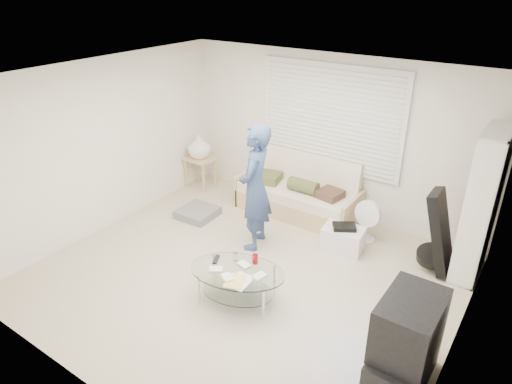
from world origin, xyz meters
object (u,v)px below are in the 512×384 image
Objects in this scene: bookshelf at (481,206)px; coffee_table at (237,276)px; futon_sofa at (298,195)px; tv_unit at (405,344)px.

coffee_table is at bearing -134.40° from bookshelf.
coffee_table is at bearing -77.67° from futon_sofa.
bookshelf is at bearing 86.80° from tv_unit.
bookshelf is 1.50× the size of coffee_table.
bookshelf is at bearing 45.60° from coffee_table.
tv_unit is (2.49, -2.40, 0.15)m from futon_sofa.
futon_sofa is 2.37m from coffee_table.
coffee_table is (0.51, -2.32, 0.03)m from futon_sofa.
tv_unit is 0.75× the size of coffee_table.
coffee_table is (-2.11, -2.15, -0.63)m from bookshelf.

